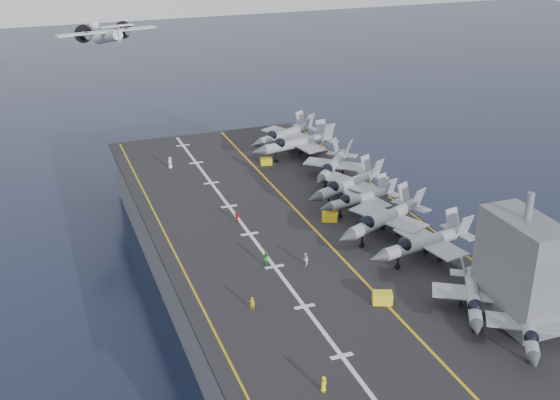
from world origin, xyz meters
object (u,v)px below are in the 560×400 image
object	(u,v)px
island_superstructure	(521,257)
transport_plane	(108,37)
fighter_jet_0	(528,325)
tow_cart_a	(382,298)

from	to	relation	value
island_superstructure	transport_plane	xyz separation A→B (m)	(-30.45, 90.87, 9.64)
transport_plane	island_superstructure	bearing A→B (deg)	-71.47
island_superstructure	fighter_jet_0	distance (m)	7.31
fighter_jet_0	transport_plane	xyz separation A→B (m)	(-28.53, 95.52, 14.94)
fighter_jet_0	transport_plane	distance (m)	100.81
fighter_jet_0	tow_cart_a	xyz separation A→B (m)	(-10.37, 12.27, -1.52)
island_superstructure	transport_plane	distance (m)	96.32
island_superstructure	transport_plane	world-z (taller)	transport_plane
tow_cart_a	transport_plane	xyz separation A→B (m)	(-18.16, 83.25, 16.46)
island_superstructure	tow_cart_a	size ratio (longest dim) A/B	5.65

